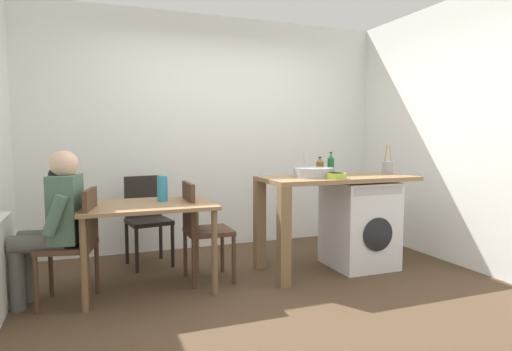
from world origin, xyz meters
The scene contains 18 objects.
ground_plane centered at (0.00, 0.00, 0.00)m, with size 5.46×5.46×0.00m, color #4C3826.
wall_back centered at (0.00, 1.75, 1.35)m, with size 4.60×0.10×2.70m, color white.
wall_counter_side centered at (2.15, 0.00, 1.35)m, with size 0.10×3.80×2.70m, color white.
dining_table centered at (-0.93, 0.46, 0.64)m, with size 1.10×0.76×0.74m.
chair_person_seat centered at (-1.48, 0.35, 0.51)m, with size 0.47×0.47×0.90m.
chair_opposite centered at (-0.46, 0.51, 0.51)m, with size 0.40×0.40×0.90m.
chair_spare_by_wall centered at (-0.85, 1.24, 0.51)m, with size 0.47×0.47×0.90m.
seated_person centered at (-1.64, 0.38, 0.67)m, with size 0.54×0.54×1.20m.
kitchen_counter centered at (0.67, 0.39, 0.76)m, with size 1.50×0.68×0.92m.
washing_machine centered at (1.14, 0.39, 0.43)m, with size 0.60×0.61×0.86m.
sink_basin centered at (0.62, 0.39, 0.97)m, with size 0.38×0.38×0.09m, color #9EA0A5.
tap centered at (0.62, 0.57, 1.06)m, with size 0.02×0.02×0.28m, color #B2B2B7.
bottle_tall_green centered at (0.80, 0.60, 1.00)m, with size 0.07×0.07×0.18m.
bottle_squat_brown centered at (0.89, 0.53, 1.03)m, with size 0.07×0.07×0.23m.
mixing_bowl centered at (0.74, 0.19, 0.95)m, with size 0.19×0.19×0.05m.
utensil_crock centered at (1.51, 0.44, 0.99)m, with size 0.11×0.11×0.30m.
vase centered at (-0.78, 0.56, 0.85)m, with size 0.09×0.09×0.22m, color teal.
scissors centered at (0.83, 0.29, 0.92)m, with size 0.15×0.06×0.01m.
Camera 1 is at (-1.35, -3.24, 1.30)m, focal length 30.29 mm.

